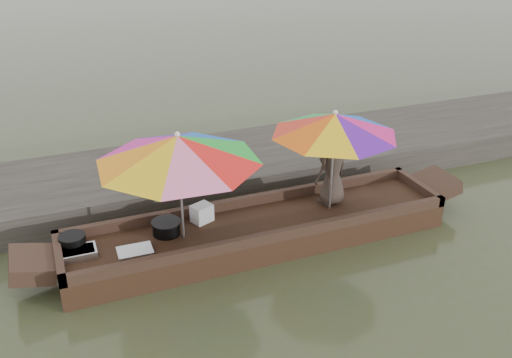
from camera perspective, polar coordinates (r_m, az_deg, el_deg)
name	(u,v)px	position (r m, az deg, el deg)	size (l,w,h in m)	color
water	(259,243)	(8.42, 0.25, -6.42)	(80.00, 80.00, 0.00)	#3B4524
dock	(212,170)	(10.13, -4.41, 0.95)	(22.00, 2.20, 0.50)	#2D2B26
boat_hull	(259,233)	(8.33, 0.26, -5.40)	(5.60, 1.20, 0.35)	black
cooking_pot	(72,242)	(8.00, -17.88, -5.98)	(0.35, 0.35, 0.19)	black
tray_crayfish	(79,253)	(7.83, -17.31, -7.04)	(0.45, 0.31, 0.09)	silver
tray_scallop	(135,252)	(7.69, -12.01, -7.12)	(0.45, 0.31, 0.06)	silver
charcoal_grill	(166,228)	(8.02, -8.95, -4.86)	(0.38, 0.38, 0.18)	black
supply_bag	(202,213)	(8.24, -5.44, -3.42)	(0.28, 0.22, 0.26)	silver
vendor	(332,168)	(8.60, 7.64, 1.07)	(0.56, 0.37, 1.15)	#382D26
umbrella_bow	(181,187)	(7.57, -7.55, -0.80)	(2.19, 2.19, 1.55)	blue
umbrella_stern	(332,161)	(8.34, 7.64, 1.77)	(1.84, 1.84, 1.55)	blue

